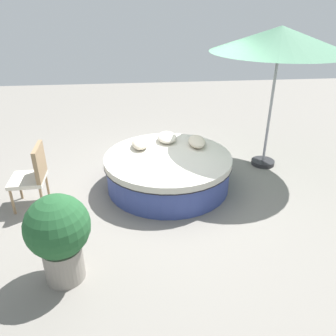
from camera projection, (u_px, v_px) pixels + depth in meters
name	position (u px, v px, depth m)	size (l,w,h in m)	color
ground_plane	(168.00, 185.00, 5.75)	(16.00, 16.00, 0.00)	gray
round_bed	(168.00, 171.00, 5.62)	(2.13, 2.13, 0.56)	#38478C
throw_pillow_0	(197.00, 141.00, 5.84)	(0.50, 0.29, 0.16)	beige
throw_pillow_1	(167.00, 137.00, 6.03)	(0.50, 0.34, 0.15)	silver
throw_pillow_2	(140.00, 143.00, 5.78)	(0.49, 0.28, 0.15)	beige
patio_chair	(33.00, 173.00, 4.97)	(0.54, 0.52, 0.98)	#997A56
patio_umbrella	(280.00, 40.00, 5.46)	(2.33, 2.33, 2.50)	#262628
planter	(59.00, 233.00, 3.57)	(0.71, 0.71, 1.07)	gray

